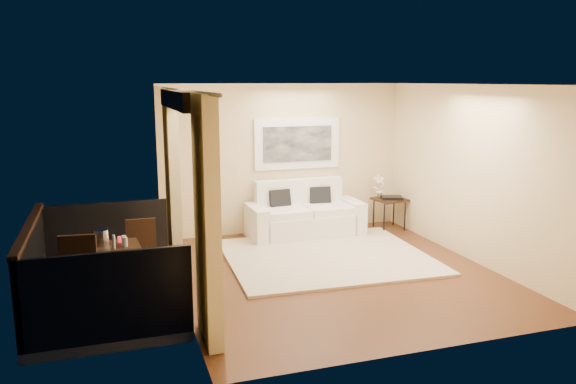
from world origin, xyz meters
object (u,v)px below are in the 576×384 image
sofa (304,216)px  orchid (379,186)px  balcony_chair_far (141,245)px  ice_bucket (102,237)px  side_table (390,201)px  balcony_chair_near (78,272)px  bistro_table (115,252)px

sofa → orchid: bearing=0.8°
balcony_chair_far → ice_bucket: 0.78m
side_table → balcony_chair_near: bearing=-154.9°
sofa → ice_bucket: 4.06m
side_table → orchid: orchid is taller
balcony_chair_near → side_table: bearing=30.8°
orchid → bistro_table: orchid is taller
balcony_chair_far → balcony_chair_near: 1.29m
side_table → ice_bucket: bearing=-158.5°
side_table → bistro_table: bearing=-157.0°
orchid → balcony_chair_far: 4.77m
sofa → bistro_table: 3.97m
orchid → bistro_table: size_ratio=0.60×
side_table → balcony_chair_far: balcony_chair_far is taller
bistro_table → ice_bucket: bearing=146.7°
side_table → bistro_table: 5.40m
side_table → balcony_chair_near: (-5.39, -2.52, 0.05)m
side_table → orchid: size_ratio=1.42×
orchid → bistro_table: 5.33m
bistro_table → balcony_chair_far: balcony_chair_far is taller
side_table → balcony_chair_far: (-4.61, -1.49, 0.01)m
bistro_table → balcony_chair_near: balcony_chair_near is taller
side_table → balcony_chair_far: size_ratio=0.67×
side_table → balcony_chair_far: 4.85m
sofa → balcony_chair_far: 3.34m
orchid → balcony_chair_far: bearing=-159.8°
balcony_chair_far → ice_bucket: ice_bucket is taller
balcony_chair_far → sofa: bearing=-151.2°
bistro_table → side_table: bearing=23.0°
sofa → side_table: 1.69m
bistro_table → ice_bucket: (-0.14, 0.10, 0.18)m
sofa → side_table: (1.67, -0.09, 0.18)m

